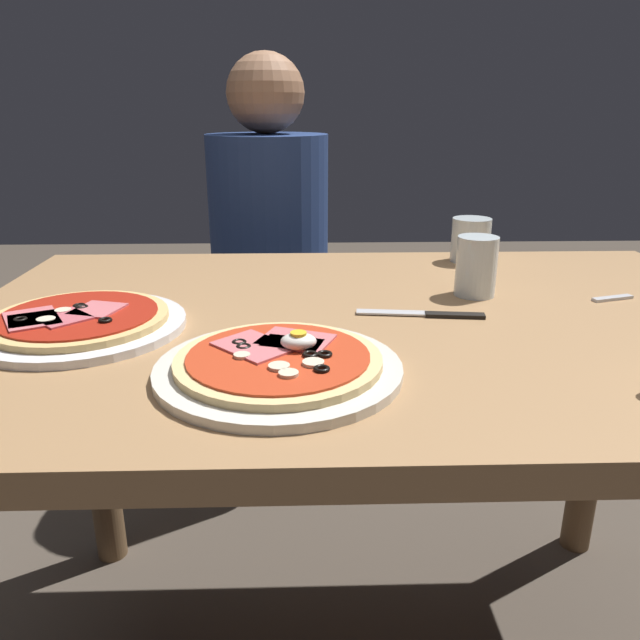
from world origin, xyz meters
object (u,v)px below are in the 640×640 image
Objects in this scene: water_glass_near at (476,270)px; water_glass_far at (470,243)px; dining_table at (367,379)px; knife at (429,315)px; pizza_foreground at (279,364)px; fork at (626,297)px; diner_person at (271,289)px; pizza_across_left at (79,322)px.

water_glass_far is (0.05, 0.24, -0.01)m from water_glass_near.
water_glass_far is (0.24, 0.34, 0.15)m from dining_table.
knife is at bearing -113.60° from water_glass_far.
dining_table is at bearing 58.60° from pizza_foreground.
dining_table is 8.24× the size of fork.
water_glass_far is 0.33m from fork.
knife is 0.85m from diner_person.
water_glass_near is at bearing 44.41° from pizza_foreground.
knife is (0.09, -0.01, 0.11)m from dining_table.
water_glass_far is 0.38m from knife.
dining_table is 6.52× the size of knife.
water_glass_near is 0.25m from water_glass_far.
knife is at bearing 110.05° from diner_person.
diner_person is (-0.38, 0.67, -0.23)m from water_glass_near.
pizza_across_left is 2.97× the size of water_glass_near.
dining_table is at bearing -152.53° from water_glass_near.
pizza_foreground is 2.96× the size of water_glass_near.
knife is at bearing -7.14° from dining_table.
water_glass_near is 0.09× the size of diner_person.
water_glass_far reaches higher than knife.
knife is at bearing -131.80° from water_glass_near.
water_glass_far is at bearing 66.40° from knife.
pizza_foreground is 3.34× the size of water_glass_far.
water_glass_far reaches higher than pizza_across_left.
pizza_across_left reaches higher than knife.
dining_table is 0.15m from knife.
diner_person is at bearing 74.15° from pizza_across_left.
fork is (0.87, 0.13, -0.01)m from pizza_across_left.
pizza_foreground is 0.67m from water_glass_far.
fork is 0.79× the size of knife.
diner_person is at bearing 104.10° from dining_table.
dining_table is at bearing 172.86° from knife.
water_glass_far is 0.46× the size of knife.
pizza_across_left is 0.78m from water_glass_far.
diner_person is at bearing 132.45° from fork.
fork is (0.25, -0.03, -0.04)m from water_glass_near.
water_glass_near is 0.26m from fork.
pizza_across_left is at bearing -149.56° from water_glass_far.
water_glass_near reaches higher than fork.
pizza_foreground is 0.99× the size of pizza_across_left.
water_glass_far is 0.58× the size of fork.
pizza_foreground is at bearing 93.49° from diner_person.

